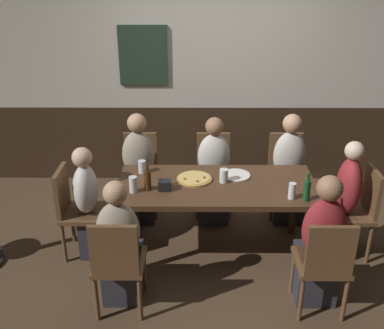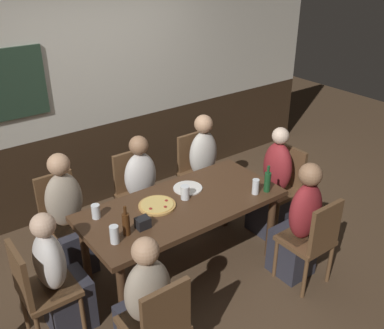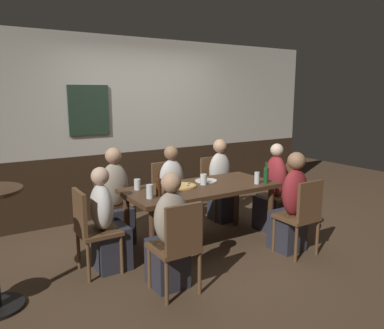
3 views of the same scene
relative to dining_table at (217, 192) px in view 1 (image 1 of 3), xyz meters
name	(u,v)px [view 1 (image 1 of 3)]	position (x,y,z in m)	size (l,w,h in m)	color
ground_plane	(215,251)	(0.00, 0.00, -0.66)	(12.00, 12.00, 0.00)	#4C3826
wall_back	(211,78)	(-0.01, 1.65, 0.64)	(6.40, 0.13, 2.60)	#332316
dining_table	(217,192)	(0.00, 0.00, 0.00)	(1.81, 0.83, 0.74)	#472D1C
chair_right_far	(286,169)	(0.80, 0.83, -0.16)	(0.40, 0.40, 0.88)	brown
chair_head_east	(358,208)	(1.32, 0.00, -0.16)	(0.40, 0.40, 0.88)	brown
chair_left_near	(118,261)	(-0.80, -0.83, -0.16)	(0.40, 0.40, 0.88)	brown
chair_mid_far	(213,169)	(0.00, 0.83, -0.16)	(0.40, 0.40, 0.88)	brown
chair_left_far	(141,169)	(-0.80, 0.83, -0.16)	(0.40, 0.40, 0.88)	brown
chair_head_west	(75,207)	(-1.32, 0.00, -0.16)	(0.40, 0.40, 0.88)	brown
chair_right_near	(324,262)	(0.80, -0.83, -0.16)	(0.40, 0.40, 0.88)	brown
person_right_far	(288,176)	(0.80, 0.67, -0.16)	(0.34, 0.37, 1.17)	#2D2D38
person_head_east	(340,209)	(1.16, 0.00, -0.17)	(0.37, 0.34, 1.16)	#2D2D38
person_left_near	(121,251)	(-0.80, -0.67, -0.19)	(0.34, 0.37, 1.12)	#2D2D38
person_mid_far	(214,177)	(0.00, 0.67, -0.18)	(0.34, 0.37, 1.13)	#2D2D38
person_left_far	(139,175)	(-0.80, 0.67, -0.16)	(0.34, 0.37, 1.17)	#2D2D38
person_head_west	(93,211)	(-1.16, 0.00, -0.20)	(0.37, 0.34, 1.09)	#2D2D38
person_right_near	(319,249)	(0.80, -0.67, -0.16)	(0.34, 0.37, 1.17)	#2D2D38
pizza	(194,179)	(-0.21, 0.08, 0.09)	(0.32, 0.32, 0.03)	tan
tumbler_water	(292,192)	(0.63, -0.27, 0.14)	(0.06, 0.06, 0.14)	silver
tumbler_short	(142,167)	(-0.70, 0.24, 0.13)	(0.07, 0.07, 0.12)	silver
pint_glass_stout	(133,186)	(-0.74, -0.16, 0.14)	(0.07, 0.07, 0.15)	silver
beer_glass_tall	(224,177)	(0.06, 0.04, 0.14)	(0.08, 0.08, 0.13)	silver
beer_bottle_green	(307,190)	(0.74, -0.30, 0.18)	(0.06, 0.06, 0.26)	#194723
beer_bottle_brown	(148,180)	(-0.62, -0.12, 0.18)	(0.06, 0.06, 0.25)	#42230F
plate_white_large	(236,175)	(0.19, 0.17, 0.09)	(0.27, 0.27, 0.01)	white
condiment_caddy	(165,185)	(-0.47, -0.12, 0.13)	(0.11, 0.09, 0.09)	black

